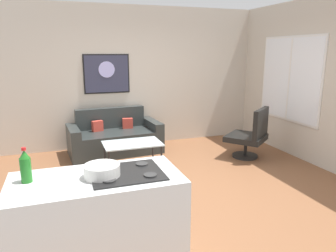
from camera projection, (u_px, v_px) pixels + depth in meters
The scene contains 11 objects.
ground at pixel (176, 189), 4.58m from camera, with size 6.40×6.40×0.04m, color brown.
back_wall at pixel (135, 77), 6.49m from camera, with size 6.40×0.05×2.80m, color beige.
right_wall at pixel (316, 83), 5.37m from camera, with size 0.05×6.40×2.80m, color beige.
couch at pixel (115, 138), 6.14m from camera, with size 1.77×0.96×0.83m.
coffee_table at pixel (132, 145), 5.21m from camera, with size 0.94×0.59×0.46m.
armchair at pixel (251, 135), 5.77m from camera, with size 0.92×0.92×0.93m.
kitchen_counter at pixel (99, 226), 2.73m from camera, with size 1.40×0.70×0.93m.
soda_bottle at pixel (26, 167), 2.50m from camera, with size 0.09×0.09×0.29m.
mixing_bowl at pixel (102, 171), 2.62m from camera, with size 0.30×0.30×0.11m.
wall_painting at pixel (107, 74), 6.25m from camera, with size 0.90×0.03×0.76m.
window at pixel (290, 79), 5.90m from camera, with size 0.03×1.61×1.56m.
Camera 1 is at (-1.49, -3.98, 1.92)m, focal length 34.03 mm.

